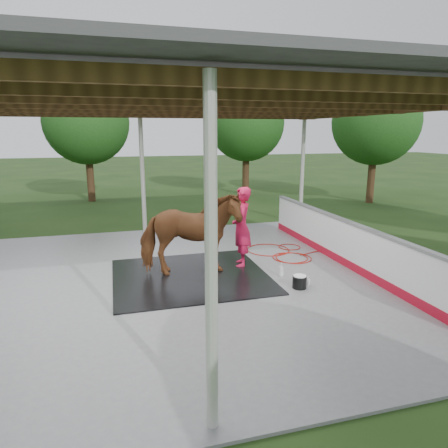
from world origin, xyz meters
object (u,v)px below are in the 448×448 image
object	(u,v)px
wash_bucket	(299,282)
horse	(190,235)
dasher_board	(344,243)
handler	(242,227)

from	to	relation	value
wash_bucket	horse	bearing A→B (deg)	147.92
dasher_board	wash_bucket	world-z (taller)	dasher_board
handler	dasher_board	bearing A→B (deg)	90.79
handler	horse	bearing A→B (deg)	-58.34
handler	wash_bucket	size ratio (longest dim) A/B	6.54
horse	handler	size ratio (longest dim) A/B	1.17
dasher_board	wash_bucket	size ratio (longest dim) A/B	26.36
dasher_board	handler	world-z (taller)	handler
dasher_board	horse	distance (m)	3.96
horse	handler	xyz separation A→B (m)	(1.39, 0.45, -0.01)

